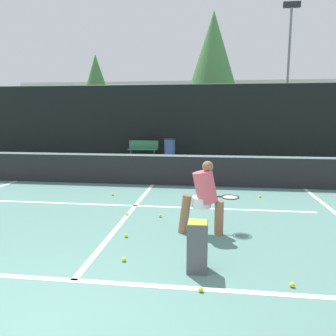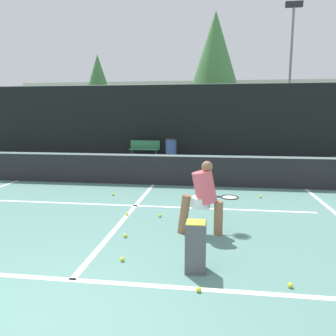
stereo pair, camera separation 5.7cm
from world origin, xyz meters
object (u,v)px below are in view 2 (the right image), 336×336
at_px(player_practicing, 203,196).
at_px(parked_car, 192,139).
at_px(courtside_bench, 145,149).
at_px(ball_hopper, 196,245).
at_px(trash_bin, 171,149).

xyz_separation_m(player_practicing, parked_car, (-1.14, 14.40, -0.07)).
height_order(player_practicing, courtside_bench, player_practicing).
xyz_separation_m(ball_hopper, trash_bin, (-1.80, 11.39, 0.12)).
distance_m(player_practicing, ball_hopper, 1.50).
bearing_deg(player_practicing, ball_hopper, -89.65).
xyz_separation_m(courtside_bench, trash_bin, (1.35, -0.23, 0.03)).
height_order(player_practicing, ball_hopper, player_practicing).
bearing_deg(ball_hopper, courtside_bench, 105.18).
relative_size(courtside_bench, parked_car, 0.37).
distance_m(player_practicing, parked_car, 14.45).
distance_m(ball_hopper, trash_bin, 11.53).
bearing_deg(player_practicing, courtside_bench, 110.07).
relative_size(player_practicing, ball_hopper, 1.90).
bearing_deg(trash_bin, courtside_bench, 170.33).
height_order(player_practicing, parked_car, parked_car).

